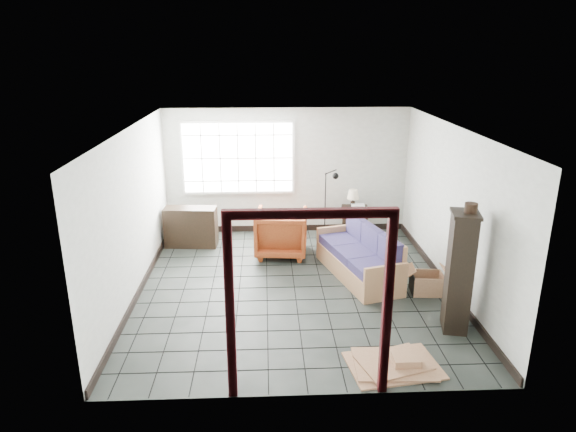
{
  "coord_description": "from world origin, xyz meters",
  "views": [
    {
      "loc": [
        -0.45,
        -7.61,
        3.75
      ],
      "look_at": [
        -0.09,
        0.3,
        1.13
      ],
      "focal_mm": 32.0,
      "sensor_mm": 36.0,
      "label": 1
    }
  ],
  "objects_px": {
    "armchair": "(281,231)",
    "side_table": "(355,213)",
    "futon_sofa": "(361,259)",
    "tall_shelf": "(459,271)"
  },
  "relations": [
    {
      "from": "futon_sofa",
      "to": "side_table",
      "type": "relative_size",
      "value": 3.55
    },
    {
      "from": "armchair",
      "to": "side_table",
      "type": "bearing_deg",
      "value": -141.75
    },
    {
      "from": "tall_shelf",
      "to": "futon_sofa",
      "type": "bearing_deg",
      "value": 131.09
    },
    {
      "from": "armchair",
      "to": "tall_shelf",
      "type": "relative_size",
      "value": 0.56
    },
    {
      "from": "futon_sofa",
      "to": "armchair",
      "type": "relative_size",
      "value": 2.19
    },
    {
      "from": "armchair",
      "to": "side_table",
      "type": "distance_m",
      "value": 1.84
    },
    {
      "from": "futon_sofa",
      "to": "tall_shelf",
      "type": "relative_size",
      "value": 1.22
    },
    {
      "from": "armchair",
      "to": "side_table",
      "type": "relative_size",
      "value": 1.62
    },
    {
      "from": "armchair",
      "to": "side_table",
      "type": "height_order",
      "value": "armchair"
    },
    {
      "from": "futon_sofa",
      "to": "tall_shelf",
      "type": "height_order",
      "value": "tall_shelf"
    }
  ]
}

